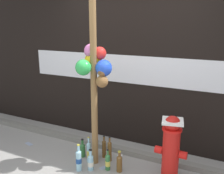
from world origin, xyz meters
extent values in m
cube|color=black|center=(0.00, 1.49, 1.54)|extent=(10.00, 0.20, 3.08)
cube|color=silver|center=(0.23, 1.38, 1.27)|extent=(4.30, 0.01, 0.46)
cube|color=slate|center=(0.00, 0.98, 0.04)|extent=(8.00, 0.12, 0.08)
cylinder|color=olive|center=(-0.20, 0.54, 1.36)|extent=(0.09, 0.09, 2.71)
sphere|color=blue|center=(-0.07, 0.57, 1.42)|extent=(0.23, 0.23, 0.23)
sphere|color=green|center=(-0.28, 0.40, 1.44)|extent=(0.21, 0.21, 0.21)
sphere|color=#D66BB2|center=(-0.28, 0.61, 1.64)|extent=(0.19, 0.19, 0.19)
sphere|color=yellow|center=(-0.26, 0.63, 1.50)|extent=(0.23, 0.23, 0.23)
sphere|color=red|center=(-0.16, 0.64, 1.61)|extent=(0.18, 0.18, 0.18)
sphere|color=brown|center=(-0.07, 0.52, 1.25)|extent=(0.17, 0.17, 0.17)
sphere|color=brown|center=(-0.07, 0.52, 1.38)|extent=(0.12, 0.12, 0.12)
sphere|color=brown|center=(-0.11, 0.52, 1.41)|extent=(0.05, 0.05, 0.05)
sphere|color=brown|center=(-0.03, 0.52, 1.41)|extent=(0.05, 0.05, 0.05)
sphere|color=brown|center=(-0.07, 0.47, 1.38)|extent=(0.04, 0.04, 0.04)
cylinder|color=red|center=(0.87, 0.64, 0.34)|extent=(0.22, 0.22, 0.69)
cylinder|color=red|center=(0.87, 0.64, 0.70)|extent=(0.25, 0.25, 0.03)
sphere|color=red|center=(0.87, 0.64, 0.77)|extent=(0.21, 0.21, 0.21)
cylinder|color=red|center=(0.72, 0.64, 0.38)|extent=(0.10, 0.10, 0.10)
cylinder|color=red|center=(1.03, 0.64, 0.38)|extent=(0.10, 0.10, 0.10)
cube|color=white|center=(0.87, 0.64, 0.81)|extent=(0.31, 0.31, 0.03)
cylinder|color=#93CCE0|center=(-0.16, 0.34, 0.10)|extent=(0.08, 0.08, 0.21)
cone|color=#93CCE0|center=(-0.16, 0.34, 0.22)|extent=(0.08, 0.08, 0.03)
cylinder|color=#93CCE0|center=(-0.16, 0.34, 0.27)|extent=(0.04, 0.04, 0.06)
cylinder|color=silver|center=(-0.16, 0.34, 0.09)|extent=(0.08, 0.08, 0.07)
cylinder|color=black|center=(-0.16, 0.34, 0.31)|extent=(0.04, 0.04, 0.01)
cylinder|color=brown|center=(-0.03, 0.66, 0.15)|extent=(0.06, 0.06, 0.30)
cone|color=brown|center=(-0.03, 0.66, 0.31)|extent=(0.06, 0.06, 0.02)
cylinder|color=brown|center=(-0.03, 0.66, 0.35)|extent=(0.03, 0.03, 0.06)
cylinder|color=black|center=(-0.03, 0.66, 0.39)|extent=(0.03, 0.03, 0.01)
cylinder|color=brown|center=(-0.15, 0.73, 0.13)|extent=(0.06, 0.06, 0.26)
cone|color=brown|center=(-0.15, 0.73, 0.27)|extent=(0.06, 0.06, 0.02)
cylinder|color=brown|center=(-0.15, 0.73, 0.32)|extent=(0.03, 0.03, 0.07)
cylinder|color=black|center=(-0.15, 0.73, 0.35)|extent=(0.03, 0.03, 0.01)
cylinder|color=#337038|center=(-0.46, 0.60, 0.09)|extent=(0.08, 0.08, 0.19)
cone|color=#337038|center=(-0.46, 0.60, 0.20)|extent=(0.08, 0.08, 0.03)
cylinder|color=#337038|center=(-0.46, 0.60, 0.25)|extent=(0.04, 0.04, 0.06)
cylinder|color=black|center=(-0.46, 0.60, 0.28)|extent=(0.04, 0.04, 0.01)
cylinder|color=#93CCE0|center=(-0.30, 0.26, 0.14)|extent=(0.08, 0.08, 0.28)
cone|color=#93CCE0|center=(-0.30, 0.26, 0.30)|extent=(0.08, 0.08, 0.03)
cylinder|color=#93CCE0|center=(-0.30, 0.26, 0.35)|extent=(0.03, 0.03, 0.07)
cylinder|color=#1E478C|center=(-0.30, 0.26, 0.15)|extent=(0.08, 0.08, 0.07)
cylinder|color=gold|center=(-0.30, 0.26, 0.39)|extent=(0.04, 0.04, 0.01)
cylinder|color=brown|center=(0.21, 0.48, 0.11)|extent=(0.08, 0.08, 0.22)
cone|color=brown|center=(0.21, 0.48, 0.23)|extent=(0.08, 0.08, 0.03)
cylinder|color=brown|center=(0.21, 0.48, 0.27)|extent=(0.04, 0.04, 0.05)
cylinder|color=gold|center=(0.21, 0.48, 0.30)|extent=(0.04, 0.04, 0.01)
cylinder|color=silver|center=(-0.26, 0.65, 0.12)|extent=(0.07, 0.07, 0.25)
cone|color=silver|center=(-0.26, 0.65, 0.26)|extent=(0.07, 0.07, 0.03)
cylinder|color=silver|center=(-0.26, 0.65, 0.32)|extent=(0.02, 0.02, 0.09)
cylinder|color=gold|center=(-0.26, 0.65, 0.37)|extent=(0.03, 0.03, 0.01)
cylinder|color=#93CCE0|center=(-0.30, 0.52, 0.14)|extent=(0.06, 0.06, 0.29)
cone|color=#93CCE0|center=(-0.30, 0.52, 0.30)|extent=(0.06, 0.06, 0.02)
cylinder|color=#93CCE0|center=(-0.30, 0.52, 0.35)|extent=(0.03, 0.03, 0.07)
cylinder|color=#D8C64C|center=(-0.30, 0.52, 0.13)|extent=(0.06, 0.06, 0.11)
cylinder|color=gold|center=(-0.30, 0.52, 0.39)|extent=(0.03, 0.03, 0.01)
cylinder|color=#337038|center=(0.05, 0.45, 0.11)|extent=(0.07, 0.07, 0.21)
cone|color=#337038|center=(0.05, 0.45, 0.23)|extent=(0.07, 0.07, 0.03)
cylinder|color=#337038|center=(0.05, 0.45, 0.27)|extent=(0.02, 0.02, 0.06)
cylinder|color=#D8C64C|center=(0.05, 0.45, 0.10)|extent=(0.07, 0.07, 0.08)
cylinder|color=black|center=(0.05, 0.45, 0.31)|extent=(0.03, 0.03, 0.01)
cube|color=silver|center=(0.04, 0.91, 0.00)|extent=(0.11, 0.17, 0.01)
cube|color=#8C99B2|center=(-1.51, 0.54, 0.00)|extent=(0.17, 0.11, 0.01)
cube|color=#8C99B2|center=(-0.02, 0.46, 0.00)|extent=(0.12, 0.14, 0.01)
camera|label=1|loc=(1.48, -2.32, 2.01)|focal=40.03mm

